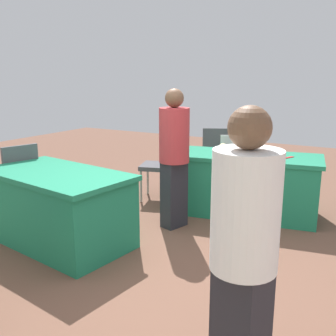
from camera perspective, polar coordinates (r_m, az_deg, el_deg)
ground_plane at (r=3.86m, az=-2.28°, el=-13.08°), size 14.40×14.40×0.00m
table_foreground at (r=5.00m, az=11.21°, el=-2.35°), size 1.94×1.08×0.77m
table_mid_left at (r=4.20m, az=-15.88°, el=-5.62°), size 1.68×1.06×0.77m
chair_near_front at (r=4.95m, az=-21.28°, el=-1.33°), size 0.55×0.55×0.94m
chair_tucked_right at (r=5.44m, az=-0.87°, el=0.97°), size 0.56×0.56×0.96m
chair_aisle at (r=6.14m, az=7.03°, el=2.22°), size 0.59×0.59×0.95m
person_attendee_browsing at (r=2.01m, az=11.11°, el=-11.49°), size 0.44×0.44×1.59m
person_organiser at (r=4.36m, az=0.92°, el=2.31°), size 0.42×0.42×1.59m
laptop_silver at (r=5.07m, az=9.45°, el=2.83°), size 0.40×0.39×0.21m
yarn_ball at (r=5.01m, az=8.11°, el=2.98°), size 0.12×0.12×0.12m
scissors_red at (r=4.84m, az=17.27°, el=1.48°), size 0.11×0.18×0.01m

